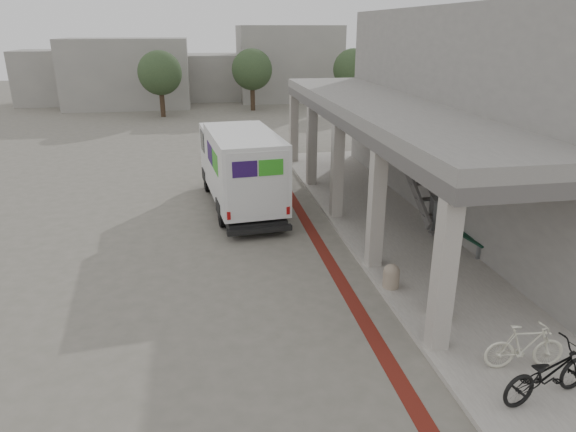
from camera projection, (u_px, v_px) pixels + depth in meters
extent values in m
plane|color=#625F54|center=(303.00, 282.00, 13.57)|extent=(120.00, 120.00, 0.00)
cube|color=maroon|center=(322.00, 249.00, 15.58)|extent=(0.35, 40.00, 0.01)
cube|color=gray|center=(444.00, 268.00, 14.20)|extent=(4.40, 28.00, 0.12)
cube|color=gray|center=(486.00, 114.00, 17.72)|extent=(4.30, 17.00, 7.00)
cube|color=#585452|center=(382.00, 117.00, 17.11)|extent=(3.40, 16.90, 0.35)
cube|color=gray|center=(383.00, 107.00, 16.99)|extent=(3.40, 16.90, 0.35)
cube|color=gray|center=(128.00, 73.00, 42.74)|extent=(10.00, 6.00, 5.50)
cube|color=gray|center=(211.00, 77.00, 47.83)|extent=(8.00, 6.00, 4.00)
cube|color=gray|center=(289.00, 63.00, 46.69)|extent=(9.00, 6.00, 6.50)
cube|color=gray|center=(61.00, 77.00, 44.71)|extent=(7.00, 5.00, 4.50)
cylinder|color=#38281C|center=(162.00, 101.00, 38.22)|extent=(0.36, 0.36, 2.40)
sphere|color=#273B22|center=(160.00, 73.00, 37.53)|extent=(3.20, 3.20, 3.20)
cylinder|color=#38281C|center=(253.00, 95.00, 41.21)|extent=(0.36, 0.36, 2.40)
sphere|color=#273B22|center=(252.00, 69.00, 40.52)|extent=(3.20, 3.20, 3.20)
cylinder|color=#38281C|center=(352.00, 95.00, 41.59)|extent=(0.36, 0.36, 2.40)
sphere|color=#273B22|center=(353.00, 69.00, 40.89)|extent=(3.20, 3.20, 3.20)
cube|color=black|center=(241.00, 198.00, 19.11)|extent=(2.48, 6.48, 0.27)
cube|color=silver|center=(244.00, 167.00, 17.88)|extent=(2.60, 4.88, 2.35)
cube|color=silver|center=(230.00, 151.00, 20.75)|extent=(2.32, 1.91, 2.08)
cube|color=silver|center=(227.00, 164.00, 21.88)|extent=(2.03, 0.72, 0.72)
cube|color=black|center=(226.00, 135.00, 21.24)|extent=(2.02, 0.62, 0.95)
cube|color=black|center=(260.00, 230.00, 16.17)|extent=(2.09, 0.42, 0.16)
cube|color=#28114F|center=(210.00, 153.00, 18.05)|extent=(0.14, 1.26, 0.68)
cube|color=green|center=(215.00, 162.00, 16.82)|extent=(0.14, 1.26, 0.68)
cube|color=#28114F|center=(245.00, 169.00, 15.44)|extent=(0.77, 0.10, 0.50)
cube|color=green|center=(271.00, 167.00, 15.64)|extent=(0.77, 0.10, 0.50)
cylinder|color=black|center=(208.00, 181.00, 20.98)|extent=(0.33, 0.83, 0.81)
cylinder|color=black|center=(253.00, 178.00, 21.45)|extent=(0.33, 0.83, 0.81)
cylinder|color=black|center=(223.00, 215.00, 17.22)|extent=(0.33, 0.83, 0.81)
cylinder|color=black|center=(278.00, 210.00, 17.69)|extent=(0.33, 0.83, 0.81)
cube|color=slate|center=(483.00, 252.00, 14.61)|extent=(0.40, 0.14, 0.40)
cube|color=slate|center=(450.00, 232.00, 16.01)|extent=(0.40, 0.14, 0.40)
cube|color=#103020|center=(463.00, 235.00, 15.19)|extent=(0.37, 1.88, 0.05)
cube|color=#103020|center=(467.00, 235.00, 15.24)|extent=(0.37, 1.88, 0.05)
cube|color=#103020|center=(471.00, 234.00, 15.28)|extent=(0.37, 1.88, 0.05)
cylinder|color=gray|center=(391.00, 279.00, 12.98)|extent=(0.42, 0.42, 0.42)
sphere|color=gray|center=(392.00, 272.00, 12.91)|extent=(0.42, 0.42, 0.42)
cylinder|color=tan|center=(438.00, 308.00, 11.70)|extent=(0.39, 0.39, 0.39)
sphere|color=tan|center=(439.00, 300.00, 11.63)|extent=(0.39, 0.39, 0.39)
cube|color=slate|center=(438.00, 214.00, 16.55)|extent=(0.62, 0.74, 1.07)
imported|color=black|center=(548.00, 373.00, 8.99)|extent=(2.05, 1.07, 1.03)
imported|color=beige|center=(525.00, 346.00, 9.80)|extent=(1.61, 0.62, 0.94)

